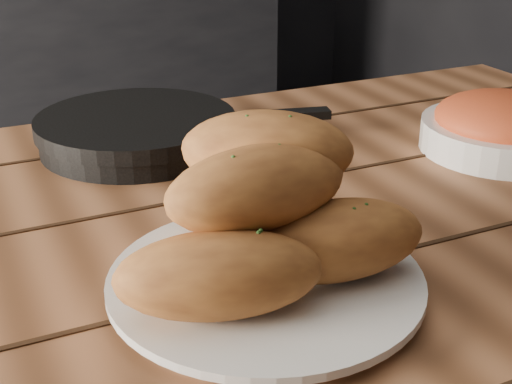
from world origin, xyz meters
The scene contains 5 objects.
table centered at (0.52, -0.31, 0.65)m, with size 1.39×0.90×0.75m.
plate centered at (0.48, -0.43, 0.76)m, with size 0.28×0.28×0.02m.
bread_rolls centered at (0.47, -0.42, 0.83)m, with size 0.29×0.24×0.14m.
skillet centered at (0.48, -0.02, 0.77)m, with size 0.40×0.27×0.05m.
bowl centered at (0.91, -0.24, 0.78)m, with size 0.21×0.21×0.08m.
Camera 1 is at (0.24, -0.91, 1.09)m, focal length 50.00 mm.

